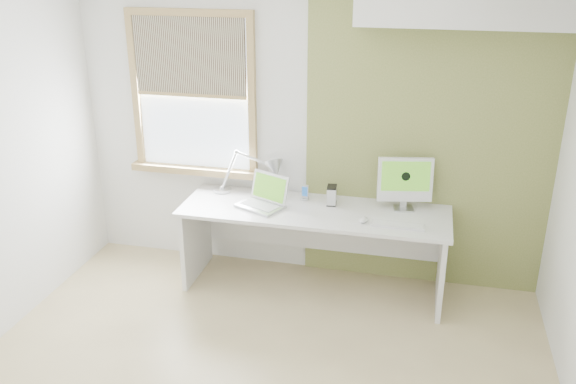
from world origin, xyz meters
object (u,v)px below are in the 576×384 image
(desk_lamp, at_px, (265,171))
(laptop, at_px, (264,198))
(desk, at_px, (315,228))
(external_drive, at_px, (332,195))
(imac, at_px, (405,181))

(desk_lamp, distance_m, laptop, 0.31)
(desk, xyz_separation_m, external_drive, (0.12, 0.08, 0.27))
(laptop, distance_m, imac, 1.16)
(desk, distance_m, imac, 0.84)
(desk, xyz_separation_m, imac, (0.71, 0.13, 0.44))
(laptop, height_order, external_drive, laptop)
(external_drive, bearing_deg, laptop, -163.98)
(desk, height_order, laptop, laptop)
(external_drive, bearing_deg, desk, -144.84)
(desk_lamp, distance_m, imac, 1.20)
(desk, bearing_deg, imac, 10.59)
(desk_lamp, height_order, laptop, desk_lamp)
(laptop, relative_size, external_drive, 2.84)
(desk, relative_size, imac, 4.91)
(desk, distance_m, external_drive, 0.31)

